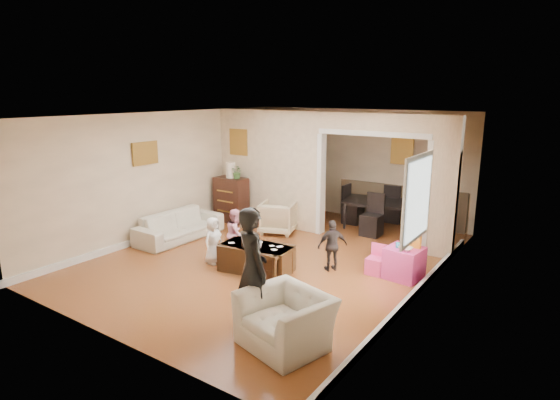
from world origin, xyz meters
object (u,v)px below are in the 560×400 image
Objects in this scene: play_table at (404,263)px; adult_person at (252,269)px; dresser at (231,200)px; coffee_cup at (259,244)px; dining_table at (383,215)px; child_kneel_b at (236,234)px; sofa at (179,226)px; child_kneel_a at (213,241)px; coffee_table at (257,258)px; table_lamp at (231,170)px; armchair_front at (285,320)px; cyan_cup at (398,245)px; armchair_back at (278,217)px; child_toddler at (332,245)px.

adult_person is (-1.04, -2.70, 0.55)m from play_table.
dresser reaches higher than coffee_cup.
dining_table is 1.91× the size of child_kneel_b.
sofa is 1.71m from child_kneel_b.
play_table is at bearing 29.32° from coffee_cup.
child_kneel_b is (0.15, 0.45, 0.04)m from child_kneel_a.
coffee_table is 1.43× the size of child_kneel_a.
table_lamp is 3.36× the size of coffee_cup.
coffee_cup is (2.47, -2.18, -0.02)m from dresser.
table_lamp is at bearing 11.87° from child_kneel_b.
dresser is 0.65× the size of adult_person.
dining_table is at bearing -24.30° from child_kneel_a.
armchair_front is 2.80× the size of table_lamp.
adult_person is (3.54, -2.07, 0.53)m from sofa.
child_kneel_a reaches higher than armchair_front.
coffee_table is at bearing -152.81° from cyan_cup.
child_kneel_b is at bearing -126.55° from dining_table.
sofa reaches higher than coffee_cup.
armchair_back is at bearing 162.79° from cyan_cup.
sofa is 1.10× the size of dining_table.
dresser reaches higher than play_table.
child_kneel_b is (-2.43, 2.00, 0.13)m from armchair_front.
child_kneel_a is at bearing -56.36° from table_lamp.
armchair_back is 4.18m from adult_person.
armchair_back is at bearing 141.18° from armchair_front.
child_toddler reaches higher than armchair_back.
dining_table is (0.81, 3.61, 0.08)m from coffee_table.
coffee_table is at bearing -42.00° from dresser.
dining_table is at bearing 24.90° from dresser.
armchair_front is 5.61m from dresser.
child_toddler reaches higher than child_kneel_a.
armchair_back is 9.32× the size of cyan_cup.
play_table is (4.55, -1.01, -0.26)m from dresser.
dining_table is at bearing -135.70° from child_toddler.
adult_person is (1.04, -1.53, 0.30)m from coffee_cup.
armchair_front is at bearing -162.85° from adult_person.
coffee_cup is at bearing -150.68° from play_table.
armchair_back reaches higher than sofa.
adult_person reaches higher than coffee_cup.
dining_table reaches higher than coffee_table.
armchair_front is at bearing 106.42° from armchair_back.
dresser is at bearing -0.66° from sofa.
armchair_back is 0.61× the size of coffee_table.
cyan_cup reaches higher than coffee_cup.
adult_person is at bearing -120.18° from sofa.
play_table is at bearing -73.15° from dining_table.
table_lamp is 0.20× the size of dining_table.
adult_person is 2.48m from child_kneel_a.
child_kneel_a is at bearing -157.28° from play_table.
child_toddler is (0.24, -2.86, 0.14)m from dining_table.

